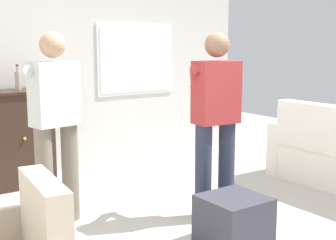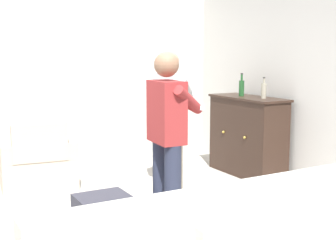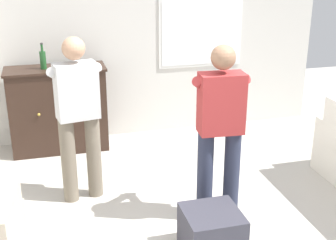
# 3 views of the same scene
# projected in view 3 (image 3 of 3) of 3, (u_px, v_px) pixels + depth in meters

# --- Properties ---
(ground) EXTENTS (10.40, 10.40, 0.00)m
(ground) POSITION_uv_depth(u_px,v_px,m) (190.00, 238.00, 4.20)
(ground) COLOR #B2ADA3
(wall_back_with_window) EXTENTS (5.20, 0.15, 2.80)m
(wall_back_with_window) POSITION_uv_depth(u_px,v_px,m) (133.00, 32.00, 6.12)
(wall_back_with_window) COLOR beige
(wall_back_with_window) RESTS_ON ground
(sideboard_cabinet) EXTENTS (1.21, 0.49, 1.07)m
(sideboard_cabinet) POSITION_uv_depth(u_px,v_px,m) (58.00, 109.00, 5.85)
(sideboard_cabinet) COLOR black
(sideboard_cabinet) RESTS_ON ground
(bottle_wine_green) EXTENTS (0.07, 0.07, 0.31)m
(bottle_wine_green) POSITION_uv_depth(u_px,v_px,m) (43.00, 59.00, 5.57)
(bottle_wine_green) COLOR #1E4C23
(bottle_wine_green) RESTS_ON sideboard_cabinet
(bottle_liquor_amber) EXTENTS (0.07, 0.07, 0.28)m
(bottle_liquor_amber) POSITION_uv_depth(u_px,v_px,m) (77.00, 57.00, 5.71)
(bottle_liquor_amber) COLOR gray
(bottle_liquor_amber) RESTS_ON sideboard_cabinet
(ottoman) EXTENTS (0.47, 0.47, 0.39)m
(ottoman) POSITION_uv_depth(u_px,v_px,m) (212.00, 232.00, 3.96)
(ottoman) COLOR #33333D
(ottoman) RESTS_ON ground
(person_standing_left) EXTENTS (0.55, 0.50, 1.68)m
(person_standing_left) POSITION_uv_depth(u_px,v_px,m) (78.00, 112.00, 4.57)
(person_standing_left) COLOR #6B6051
(person_standing_left) RESTS_ON ground
(person_standing_right) EXTENTS (0.56, 0.49, 1.68)m
(person_standing_right) POSITION_uv_depth(u_px,v_px,m) (220.00, 126.00, 4.22)
(person_standing_right) COLOR #282D42
(person_standing_right) RESTS_ON ground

